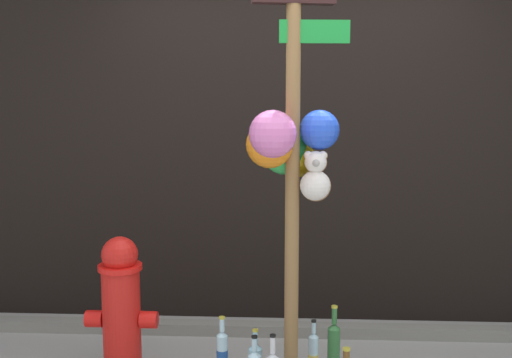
{
  "coord_description": "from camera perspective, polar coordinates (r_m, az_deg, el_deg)",
  "views": [
    {
      "loc": [
        -0.02,
        -2.93,
        1.64
      ],
      "look_at": [
        -0.2,
        0.36,
        1.2
      ],
      "focal_mm": 42.93,
      "sensor_mm": 36.0,
      "label": 1
    }
  ],
  "objects": [
    {
      "name": "bottle_2",
      "position": [
        3.65,
        -3.17,
        -16.13
      ],
      "size": [
        0.07,
        0.07,
        0.4
      ],
      "color": "#B2DBEA",
      "rests_on": "ground_plane"
    },
    {
      "name": "bottle_4",
      "position": [
        3.75,
        7.26,
        -15.4
      ],
      "size": [
        0.07,
        0.07,
        0.44
      ],
      "color": "#337038",
      "rests_on": "ground_plane"
    },
    {
      "name": "building_wall",
      "position": [
        4.5,
        3.35,
        6.78
      ],
      "size": [
        10.0,
        0.2,
        3.15
      ],
      "color": "black",
      "rests_on": "ground_plane"
    },
    {
      "name": "curb_strip",
      "position": [
        4.37,
        3.22,
        -13.84
      ],
      "size": [
        8.0,
        0.12,
        0.08
      ],
      "primitive_type": "cube",
      "color": "slate",
      "rests_on": "ground_plane"
    },
    {
      "name": "fire_hydrant",
      "position": [
        3.7,
        -12.44,
        -11.65
      ],
      "size": [
        0.42,
        0.25,
        0.85
      ],
      "color": "red",
      "rests_on": "ground_plane"
    },
    {
      "name": "bottle_3",
      "position": [
        3.73,
        5.36,
        -16.11
      ],
      "size": [
        0.06,
        0.06,
        0.36
      ],
      "color": "#B2DBEA",
      "rests_on": "ground_plane"
    },
    {
      "name": "memorial_post",
      "position": [
        3.3,
        3.27,
        4.39
      ],
      "size": [
        0.55,
        0.5,
        2.48
      ],
      "color": "olive",
      "rests_on": "ground_plane"
    }
  ]
}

